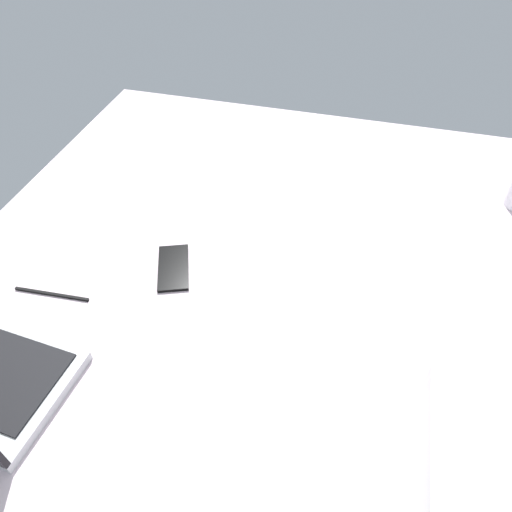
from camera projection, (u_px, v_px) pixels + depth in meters
The scene contains 3 objects.
bed_mattress at pixel (344, 296), 113.88cm from camera, with size 180.00×140.00×18.00cm, color silver.
cell_phone at pixel (173, 268), 107.65cm from camera, with size 6.80×14.00×0.80cm, color black.
charger_cable at pixel (52, 294), 102.15cm from camera, with size 17.00×0.60×0.60cm, color black.
Camera 1 is at (1.56, 77.09, 96.00)cm, focal length 33.33 mm.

